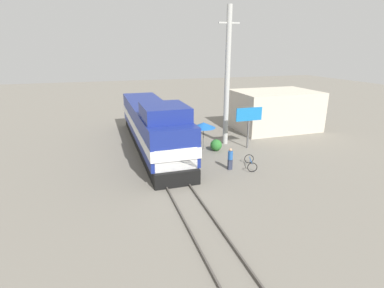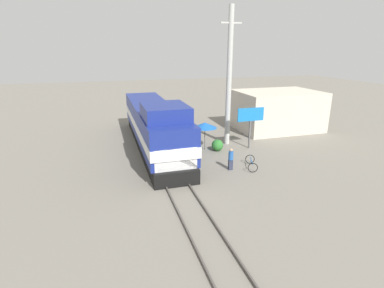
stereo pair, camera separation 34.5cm
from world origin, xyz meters
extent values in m
plane|color=slate|center=(0.00, 0.00, 0.00)|extent=(120.00, 120.00, 0.00)
cube|color=#4C4742|center=(-0.72, 0.00, 0.07)|extent=(0.08, 30.26, 0.15)
cube|color=#4C4742|center=(0.72, 0.00, 0.07)|extent=(0.08, 30.26, 0.15)
cube|color=black|center=(0.00, 3.22, 0.49)|extent=(2.90, 16.77, 0.97)
cube|color=navy|center=(0.00, 3.22, 2.26)|extent=(3.15, 16.10, 2.58)
cube|color=white|center=(0.00, 3.22, 2.01)|extent=(3.19, 16.27, 0.70)
cube|color=white|center=(0.00, -3.65, 1.68)|extent=(2.68, 2.35, 1.42)
cube|color=navy|center=(0.00, -1.81, 4.04)|extent=(2.96, 3.69, 0.98)
cylinder|color=#B2B2AD|center=(6.34, 2.22, 5.72)|extent=(0.44, 0.44, 11.44)
cube|color=#B2B2AD|center=(6.34, 2.22, 10.07)|extent=(1.80, 0.12, 0.12)
cylinder|color=#4C4C4C|center=(3.92, 1.26, 1.11)|extent=(0.05, 0.05, 2.22)
cone|color=#1959B2|center=(3.92, 1.26, 2.11)|extent=(1.99, 1.99, 0.45)
cube|color=#595959|center=(7.67, 0.53, 1.18)|extent=(0.12, 0.12, 2.37)
cube|color=#1972BF|center=(7.67, 0.53, 2.92)|extent=(2.34, 0.08, 1.11)
sphere|color=#2D722D|center=(4.82, 0.61, 0.48)|extent=(0.96, 0.96, 0.96)
cube|color=#2D3347|center=(4.22, -3.46, 0.38)|extent=(0.30, 0.20, 0.76)
cylinder|color=#2659A5|center=(4.22, -3.46, 1.05)|extent=(0.34, 0.34, 0.60)
sphere|color=tan|center=(4.22, -3.46, 1.46)|extent=(0.22, 0.22, 0.22)
torus|color=black|center=(6.07, -2.78, 0.34)|extent=(0.66, 0.29, 0.69)
torus|color=black|center=(5.50, -4.34, 0.34)|extent=(0.66, 0.29, 0.69)
cube|color=#194C99|center=(5.78, -3.56, 0.54)|extent=(0.53, 1.34, 0.04)
cylinder|color=#194C99|center=(5.89, -3.29, 0.46)|extent=(0.04, 0.04, 0.29)
cube|color=beige|center=(13.28, 5.51, 1.98)|extent=(8.21, 5.93, 3.96)
camera|label=1|loc=(-4.24, -21.27, 8.17)|focal=28.00mm
camera|label=2|loc=(-3.91, -21.37, 8.17)|focal=28.00mm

